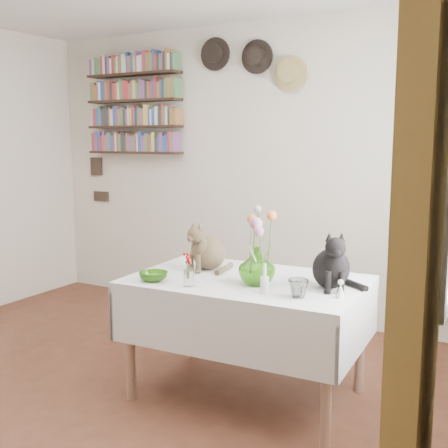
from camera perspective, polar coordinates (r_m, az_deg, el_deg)
The scene contains 15 objects.
room at distance 3.09m, azimuth -17.51°, elevation 3.06°, with size 4.08×4.58×2.58m.
curtain at distance 2.06m, azimuth 19.08°, elevation -2.47°, with size 0.12×0.38×2.10m, color brown.
dining_table at distance 3.34m, azimuth 2.36°, elevation -8.53°, with size 1.38×0.91×0.72m.
tabby_cat at distance 3.51m, azimuth -1.48°, elevation -2.09°, with size 0.21×0.26×0.31m, color brown, non-canonical shape.
black_cat at distance 3.13m, azimuth 10.86°, elevation -3.39°, with size 0.22×0.28×0.33m, color black, non-canonical shape.
flower_vase at distance 3.14m, azimuth 3.36°, elevation -4.28°, with size 0.21×0.21×0.21m, color #6EC034.
green_bowl at distance 3.27m, azimuth -7.20°, elevation -5.30°, with size 0.17×0.17×0.05m, color #6EC034.
drinking_glass at distance 2.93m, azimuth 7.56°, elevation -6.51°, with size 0.10×0.10×0.10m, color white.
candlestick at distance 2.98m, azimuth 4.15°, elevation -6.06°, with size 0.04×0.04×0.16m.
berry_jar at distance 3.11m, azimuth -3.61°, elevation -4.55°, with size 0.06×0.06×0.23m.
porcelain_figurine at distance 2.96m, azimuth 11.76°, elevation -6.56°, with size 0.05×0.05×0.10m.
flower_bouquet at distance 3.11m, azimuth 3.54°, elevation -0.01°, with size 0.17×0.12×0.39m.
bookshelf_unit at distance 5.43m, azimuth -9.13°, elevation 11.86°, with size 1.00×0.16×0.91m.
wall_hats at distance 4.84m, azimuth 2.88°, elevation 16.22°, with size 0.98×0.09×0.48m.
wall_art_plaques at distance 5.83m, azimuth -12.64°, elevation 4.48°, with size 0.21×0.02×0.44m.
Camera 1 is at (2.24, -2.12, 1.53)m, focal length 45.00 mm.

